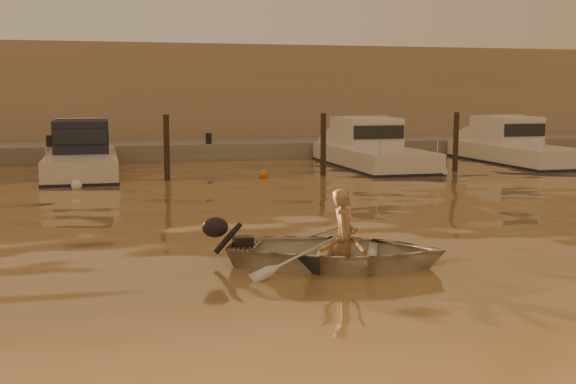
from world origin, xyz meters
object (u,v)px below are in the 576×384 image
object	(u,v)px
moored_boat_2	(82,155)
moored_boat_4	(372,149)
dinghy	(337,251)
waterfront_building	(145,98)
person	(344,237)
moored_boat_5	(515,146)

from	to	relation	value
moored_boat_2	moored_boat_4	distance (m)	10.10
dinghy	waterfront_building	bearing A→B (deg)	26.41
moored_boat_2	moored_boat_4	size ratio (longest dim) A/B	0.98
person	moored_boat_5	size ratio (longest dim) A/B	0.20
dinghy	moored_boat_2	size ratio (longest dim) A/B	0.45
person	moored_boat_5	xyz separation A→B (m)	(11.72, 14.06, 0.18)
moored_boat_5	person	bearing A→B (deg)	-129.82
moored_boat_2	dinghy	bearing A→B (deg)	-73.77
moored_boat_2	moored_boat_5	xyz separation A→B (m)	(15.90, 0.00, 0.00)
moored_boat_5	waterfront_building	bearing A→B (deg)	140.06
moored_boat_4	moored_boat_5	size ratio (longest dim) A/B	1.01
moored_boat_4	moored_boat_5	bearing A→B (deg)	0.00
moored_boat_4	person	bearing A→B (deg)	-112.85
person	moored_boat_4	bearing A→B (deg)	0.52
moored_boat_2	waterfront_building	distance (m)	11.48
person	moored_boat_5	world-z (taller)	moored_boat_5
dinghy	moored_boat_5	distance (m)	18.34
moored_boat_4	moored_boat_5	distance (m)	5.80
moored_boat_4	dinghy	bearing A→B (deg)	-113.23
moored_boat_4	waterfront_building	xyz separation A→B (m)	(-7.34, 11.00, 1.77)
person	moored_boat_2	xyz separation A→B (m)	(-4.17, 14.06, 0.18)
dinghy	waterfront_building	size ratio (longest dim) A/B	0.07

